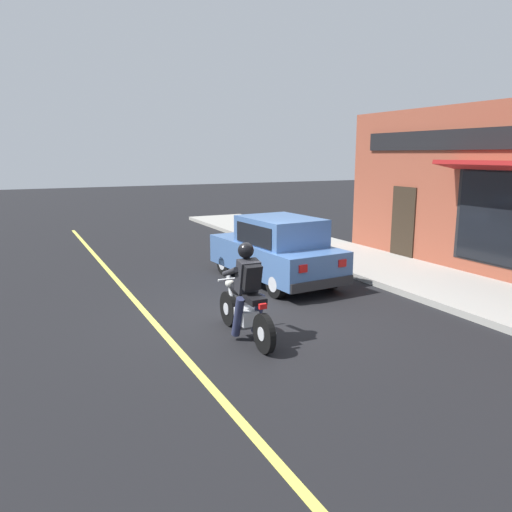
# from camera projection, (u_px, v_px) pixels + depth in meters

# --- Properties ---
(ground_plane) EXTENTS (80.00, 80.00, 0.00)m
(ground_plane) POSITION_uv_depth(u_px,v_px,m) (255.00, 316.00, 9.38)
(ground_plane) COLOR black
(sidewalk_curb) EXTENTS (2.60, 22.00, 0.14)m
(sidewalk_curb) POSITION_uv_depth(u_px,v_px,m) (359.00, 260.00, 14.05)
(sidewalk_curb) COLOR #9E9B93
(sidewalk_curb) RESTS_ON ground
(lane_stripe) EXTENTS (0.12, 19.80, 0.01)m
(lane_stripe) POSITION_uv_depth(u_px,v_px,m) (125.00, 289.00, 11.24)
(lane_stripe) COLOR #D1C64C
(lane_stripe) RESTS_ON ground
(storefront_building) EXTENTS (1.25, 10.39, 4.20)m
(storefront_building) POSITION_uv_depth(u_px,v_px,m) (502.00, 193.00, 11.50)
(storefront_building) COLOR brown
(storefront_building) RESTS_ON ground
(motorcycle_with_rider) EXTENTS (0.56, 2.02, 1.62)m
(motorcycle_with_rider) POSITION_uv_depth(u_px,v_px,m) (246.00, 299.00, 8.14)
(motorcycle_with_rider) COLOR black
(motorcycle_with_rider) RESTS_ON ground
(car_hatchback) EXTENTS (1.90, 3.89, 1.57)m
(car_hatchback) POSITION_uv_depth(u_px,v_px,m) (276.00, 250.00, 11.78)
(car_hatchback) COLOR black
(car_hatchback) RESTS_ON ground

